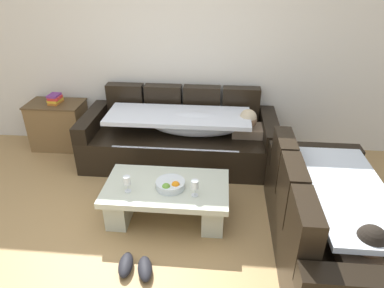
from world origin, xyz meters
name	(u,v)px	position (x,y,z in m)	size (l,w,h in m)	color
ground_plane	(134,252)	(0.00, 0.00, 0.00)	(14.00, 14.00, 0.00)	#AB8551
back_wall	(166,45)	(0.00, 2.15, 1.35)	(9.00, 0.10, 2.70)	silver
couch_along_wall	(183,137)	(0.25, 1.62, 0.33)	(2.37, 0.92, 0.88)	black
couch_near_window	(330,222)	(1.68, 0.16, 0.33)	(0.92, 1.82, 0.88)	black
coffee_table	(167,197)	(0.22, 0.51, 0.24)	(1.20, 0.68, 0.38)	beige
fruit_bowl	(170,185)	(0.27, 0.47, 0.42)	(0.28, 0.28, 0.10)	silver
wine_glass_near_left	(127,181)	(-0.12, 0.38, 0.50)	(0.07, 0.07, 0.17)	silver
wine_glass_near_right	(195,185)	(0.51, 0.37, 0.50)	(0.07, 0.07, 0.17)	silver
side_cabinet	(59,125)	(-1.46, 1.85, 0.32)	(0.72, 0.44, 0.64)	brown
book_stack_on_cabinet	(55,99)	(-1.44, 1.85, 0.70)	(0.16, 0.22, 0.12)	#B76623
pair_of_shoes	(135,267)	(0.06, -0.21, 0.04)	(0.34, 0.31, 0.09)	black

